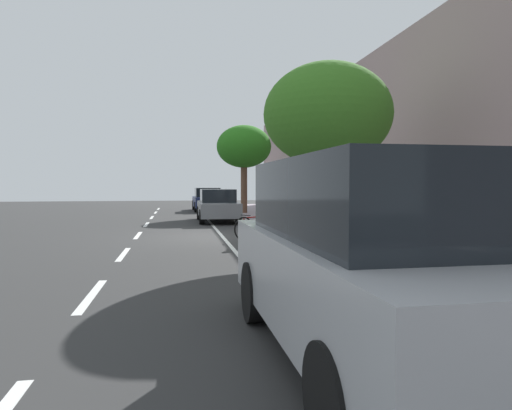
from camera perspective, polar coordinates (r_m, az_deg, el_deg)
ground at (r=14.98m, az=-5.28°, el=-4.06°), size 67.98×67.98×0.00m
sidewalk at (r=15.75m, az=8.65°, el=-3.51°), size 3.98×42.49×0.13m
curb_edge at (r=15.21m, az=1.23°, el=-3.69°), size 0.16×42.49×0.13m
lane_stripe_centre at (r=13.77m, az=-15.55°, el=-4.72°), size 0.14×40.00×0.01m
lane_stripe_bike_edge at (r=15.01m, az=-4.30°, el=-4.03°), size 0.12×42.49×0.01m
building_facade at (r=16.58m, az=16.16°, el=7.84°), size 0.50×42.49×6.55m
parked_suv_silver_nearest at (r=4.53m, az=14.12°, el=-6.59°), size 2.00×4.71×1.99m
parked_sedan_grey_second at (r=21.07m, az=-4.91°, el=-0.07°), size 1.86×4.41×1.52m
parked_sedan_dark_blue_mid at (r=29.64m, az=-6.23°, el=0.71°), size 1.88×4.42×1.52m
bicycle_at_curb at (r=14.24m, az=0.08°, el=-2.81°), size 1.56×0.93×0.80m
cyclist_with_backpack at (r=13.80m, az=1.29°, el=-0.18°), size 0.53×0.55×1.74m
street_tree_near_cyclist at (r=11.58m, az=9.09°, el=11.10°), size 3.22×3.22×4.66m
street_tree_mid_block at (r=25.49m, az=-1.55°, el=7.38°), size 3.09×3.09×4.95m
pedestrian_on_phone at (r=29.50m, az=0.61°, el=1.22°), size 0.32×0.60×1.57m
fire_hydrant at (r=14.40m, az=3.59°, el=-2.09°), size 0.22×0.22×0.84m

